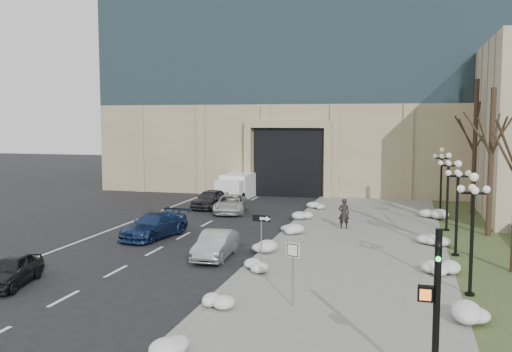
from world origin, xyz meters
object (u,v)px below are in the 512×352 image
Objects in this scene: pedestrian at (344,214)px; keep_sign at (293,261)px; car_b at (216,245)px; car_d at (231,204)px; car_e at (210,199)px; lamppost_d at (441,171)px; box_truck at (239,186)px; lamppost_a at (473,218)px; lamppost_c at (448,181)px; traffic_signal at (435,317)px; one_way_sign at (264,225)px; car_c at (154,225)px; car_a at (11,270)px; lamppost_b at (457,195)px.

pedestrian is 14.97m from keep_sign.
car_b is 0.87× the size of car_d.
lamppost_d is (16.71, 1.36, 2.36)m from car_e.
box_truck is 29.33m from keep_sign.
lamppost_a is at bearing -41.57° from car_e.
car_e is 17.65m from lamppost_c.
box_truck is 17.21m from lamppost_d.
traffic_signal is at bearing -93.50° from lamppost_d.
lamppost_d is (16.31, -5.08, 2.08)m from box_truck.
car_d is 2.51× the size of pedestrian.
one_way_sign is 13.77m from lamppost_c.
lamppost_a is at bearing 107.18° from pedestrian.
car_b is 6.16m from car_c.
car_a is 0.78× the size of lamppost_d.
car_b reaches higher than car_d.
traffic_signal is 15.23m from lamppost_b.
one_way_sign is 0.51× the size of lamppost_b.
car_c is at bearing 69.23° from car_a.
lamppost_c is (0.00, 6.50, 0.00)m from lamppost_b.
keep_sign is 0.50× the size of lamppost_d.
car_b is 12.05m from lamppost_a.
traffic_signal is 0.88× the size of lamppost_b.
car_c is at bearing 140.93° from car_b.
car_a is 1.55× the size of keep_sign.
lamppost_b reaches higher than car_d.
box_truck is 1.37× the size of lamppost_b.
box_truck is at bearing 126.98° from keep_sign.
car_e is 23.57m from keep_sign.
traffic_signal is (12.87, -25.11, 1.44)m from car_d.
pedestrian is at bearing 104.08° from traffic_signal.
car_c reaches higher than car_b.
lamppost_b is at bearing -90.00° from lamppost_c.
lamppost_b is (14.59, -10.00, 2.43)m from car_d.
lamppost_b and lamppost_d have the same top height.
box_truck is 36.27m from traffic_signal.
pedestrian is at bearing -24.05° from car_e.
lamppost_a is at bearing 81.03° from traffic_signal.
traffic_signal is (4.52, -5.66, 0.32)m from keep_sign.
box_truck is 1.37× the size of lamppost_c.
keep_sign is 0.50× the size of lamppost_b.
traffic_signal reaches higher than pedestrian.
box_truck is 1.37× the size of lamppost_d.
lamppost_c is (0.00, 13.00, 0.00)m from lamppost_a.
car_b is 1.66× the size of one_way_sign.
car_c is (1.62, 10.17, 0.08)m from car_a.
lamppost_d is (0.00, 19.50, 0.00)m from lamppost_a.
car_a is 18.26m from lamppost_a.
car_d is at bearing 131.48° from lamppost_a.
lamppost_b is (8.57, 4.22, 1.08)m from one_way_sign.
lamppost_d is (14.59, 3.00, 2.43)m from car_d.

